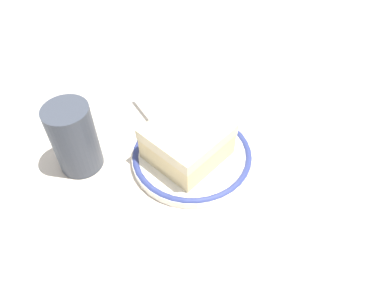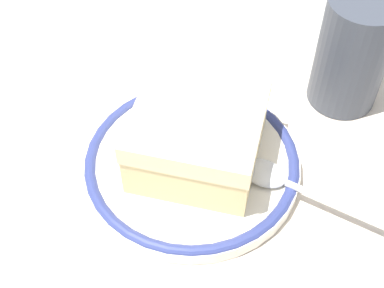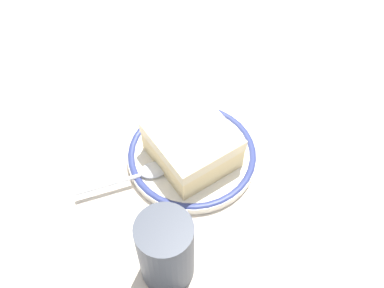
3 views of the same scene
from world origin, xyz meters
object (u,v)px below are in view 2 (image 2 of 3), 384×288
(plate, at_px, (192,163))
(spoon, at_px, (280,179))
(cup, at_px, (351,59))
(cake_slice, at_px, (198,134))

(plate, xyz_separation_m, spoon, (0.07, 0.01, 0.01))
(plate, distance_m, cup, 0.16)
(plate, bearing_deg, spoon, 4.85)
(plate, relative_size, spoon, 1.41)
(spoon, xyz_separation_m, cup, (0.02, 0.12, 0.03))
(plate, relative_size, cake_slice, 1.52)
(spoon, bearing_deg, plate, -175.15)
(cake_slice, relative_size, spoon, 0.93)
(spoon, bearing_deg, cake_slice, -179.17)
(cake_slice, bearing_deg, spoon, 0.83)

